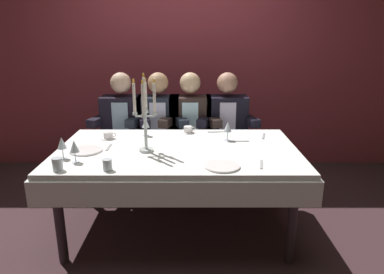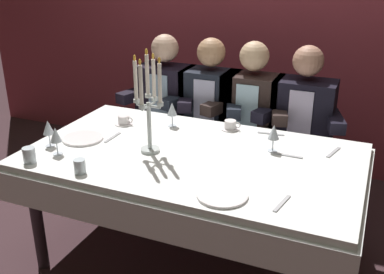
{
  "view_description": "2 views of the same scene",
  "coord_description": "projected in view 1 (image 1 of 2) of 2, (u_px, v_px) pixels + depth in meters",
  "views": [
    {
      "loc": [
        0.12,
        -2.64,
        1.64
      ],
      "look_at": [
        0.11,
        0.02,
        0.83
      ],
      "focal_mm": 32.76,
      "sensor_mm": 36.0,
      "label": 1
    },
    {
      "loc": [
        0.93,
        -2.21,
        1.84
      ],
      "look_at": [
        -0.03,
        0.06,
        0.81
      ],
      "focal_mm": 42.76,
      "sensor_mm": 36.0,
      "label": 2
    }
  ],
  "objects": [
    {
      "name": "spoon_3",
      "position": [
        262.0,
        164.0,
        2.44
      ],
      "size": [
        0.05,
        0.17,
        0.01
      ],
      "primitive_type": "cube",
      "rotation": [
        0.0,
        0.0,
        1.39
      ],
      "color": "#B7B7BC",
      "rests_on": "dining_table"
    },
    {
      "name": "dinner_plate_1",
      "position": [
        86.0,
        150.0,
        2.71
      ],
      "size": [
        0.25,
        0.25,
        0.01
      ],
      "primitive_type": "cylinder",
      "color": "white",
      "rests_on": "dining_table"
    },
    {
      "name": "seated_diner_1",
      "position": [
        159.0,
        121.0,
        3.64
      ],
      "size": [
        0.63,
        0.48,
        1.24
      ],
      "color": "#32242C",
      "rests_on": "ground_plane"
    },
    {
      "name": "wine_glass_0",
      "position": [
        228.0,
        127.0,
        2.95
      ],
      "size": [
        0.07,
        0.07,
        0.16
      ],
      "color": "silver",
      "rests_on": "dining_table"
    },
    {
      "name": "ground_plane",
      "position": [
        179.0,
        230.0,
        3.0
      ],
      "size": [
        12.0,
        12.0,
        0.0
      ],
      "primitive_type": "plane",
      "color": "#3D262B"
    },
    {
      "name": "back_wall",
      "position": [
        183.0,
        56.0,
        4.2
      ],
      "size": [
        6.0,
        0.12,
        2.7
      ],
      "primitive_type": "cube",
      "color": "#923340",
      "rests_on": "ground_plane"
    },
    {
      "name": "candelabra",
      "position": [
        145.0,
        115.0,
        2.63
      ],
      "size": [
        0.19,
        0.19,
        0.6
      ],
      "color": "silver",
      "rests_on": "dining_table"
    },
    {
      "name": "wine_glass_3",
      "position": [
        62.0,
        144.0,
        2.53
      ],
      "size": [
        0.07,
        0.07,
        0.16
      ],
      "color": "silver",
      "rests_on": "dining_table"
    },
    {
      "name": "seated_diner_2",
      "position": [
        191.0,
        121.0,
        3.64
      ],
      "size": [
        0.63,
        0.48,
        1.24
      ],
      "color": "#32242C",
      "rests_on": "ground_plane"
    },
    {
      "name": "dining_table",
      "position": [
        178.0,
        162.0,
        2.82
      ],
      "size": [
        1.94,
        1.14,
        0.74
      ],
      "color": "white",
      "rests_on": "ground_plane"
    },
    {
      "name": "coffee_cup_0",
      "position": [
        109.0,
        136.0,
        3.02
      ],
      "size": [
        0.13,
        0.12,
        0.06
      ],
      "color": "white",
      "rests_on": "dining_table"
    },
    {
      "name": "wine_glass_1",
      "position": [
        75.0,
        147.0,
        2.45
      ],
      "size": [
        0.07,
        0.07,
        0.16
      ],
      "color": "silver",
      "rests_on": "dining_table"
    },
    {
      "name": "coffee_cup_1",
      "position": [
        188.0,
        130.0,
        3.2
      ],
      "size": [
        0.13,
        0.12,
        0.06
      ],
      "color": "white",
      "rests_on": "dining_table"
    },
    {
      "name": "spoon_4",
      "position": [
        217.0,
        132.0,
        3.23
      ],
      "size": [
        0.17,
        0.03,
        0.01
      ],
      "primitive_type": "cube",
      "rotation": [
        0.0,
        0.0,
        0.09
      ],
      "color": "#B7B7BC",
      "rests_on": "dining_table"
    },
    {
      "name": "fork_0",
      "position": [
        239.0,
        141.0,
        2.96
      ],
      "size": [
        0.17,
        0.02,
        0.01
      ],
      "primitive_type": "cube",
      "rotation": [
        0.0,
        0.0,
        -0.01
      ],
      "color": "#B7B7BC",
      "rests_on": "dining_table"
    },
    {
      "name": "dinner_plate_0",
      "position": [
        222.0,
        166.0,
        2.4
      ],
      "size": [
        0.25,
        0.25,
        0.01
      ],
      "primitive_type": "cylinder",
      "color": "white",
      "rests_on": "dining_table"
    },
    {
      "name": "wine_glass_2",
      "position": [
        146.0,
        123.0,
        3.09
      ],
      "size": [
        0.07,
        0.07,
        0.16
      ],
      "color": "silver",
      "rests_on": "dining_table"
    },
    {
      "name": "water_tumbler_0",
      "position": [
        108.0,
        165.0,
        2.34
      ],
      "size": [
        0.06,
        0.06,
        0.08
      ],
      "primitive_type": "cylinder",
      "color": "silver",
      "rests_on": "dining_table"
    },
    {
      "name": "seated_diner_0",
      "position": [
        123.0,
        121.0,
        3.64
      ],
      "size": [
        0.63,
        0.48,
        1.24
      ],
      "color": "#32242C",
      "rests_on": "ground_plane"
    },
    {
      "name": "seated_diner_3",
      "position": [
        226.0,
        121.0,
        3.64
      ],
      "size": [
        0.63,
        0.48,
        1.24
      ],
      "color": "#32242C",
      "rests_on": "ground_plane"
    },
    {
      "name": "fork_1",
      "position": [
        264.0,
        136.0,
        3.1
      ],
      "size": [
        0.06,
        0.17,
        0.01
      ],
      "primitive_type": "cube",
      "rotation": [
        0.0,
        0.0,
        1.31
      ],
      "color": "#B7B7BC",
      "rests_on": "dining_table"
    },
    {
      "name": "water_tumbler_1",
      "position": [
        58.0,
        164.0,
        2.33
      ],
      "size": [
        0.07,
        0.07,
        0.09
      ],
      "primitive_type": "cylinder",
      "color": "silver",
      "rests_on": "dining_table"
    },
    {
      "name": "fork_2",
      "position": [
        109.0,
        147.0,
        2.8
      ],
      "size": [
        0.02,
        0.17,
        0.01
      ],
      "primitive_type": "cube",
      "rotation": [
        0.0,
        0.0,
        1.56
      ],
      "color": "#B7B7BC",
      "rests_on": "dining_table"
    }
  ]
}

